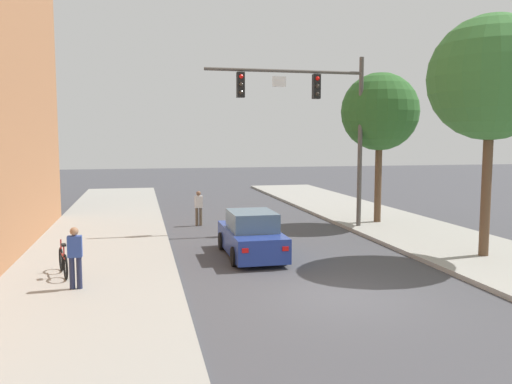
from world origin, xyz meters
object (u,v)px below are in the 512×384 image
object	(u,v)px
pedestrian_sidewalk_left_walker	(75,255)
pedestrian_crossing_road	(199,206)
street_tree_nearest	(491,79)
street_tree_second	(380,112)
bicycle_leaning	(63,262)
traffic_signal_mast	(318,109)
car_lead_blue	(251,236)

from	to	relation	value
pedestrian_sidewalk_left_walker	pedestrian_crossing_road	bearing A→B (deg)	66.70
pedestrian_sidewalk_left_walker	street_tree_nearest	world-z (taller)	street_tree_nearest
pedestrian_sidewalk_left_walker	street_tree_second	xyz separation A→B (m)	(12.67, 8.53, 4.24)
bicycle_leaning	street_tree_second	xyz separation A→B (m)	(13.18, 7.04, 4.76)
pedestrian_sidewalk_left_walker	street_tree_second	bearing A→B (deg)	33.97
bicycle_leaning	street_tree_nearest	world-z (taller)	street_tree_nearest
traffic_signal_mast	pedestrian_sidewalk_left_walker	xyz separation A→B (m)	(-9.33, -7.68, -4.30)
pedestrian_crossing_road	bicycle_leaning	size ratio (longest dim) A/B	0.95
pedestrian_sidewalk_left_walker	street_tree_second	size ratio (longest dim) A/B	0.23
pedestrian_sidewalk_left_walker	car_lead_blue	bearing A→B (deg)	31.38
pedestrian_sidewalk_left_walker	bicycle_leaning	world-z (taller)	pedestrian_sidewalk_left_walker
pedestrian_sidewalk_left_walker	traffic_signal_mast	bearing A→B (deg)	39.48
street_tree_second	car_lead_blue	bearing A→B (deg)	-144.20
car_lead_blue	street_tree_second	size ratio (longest dim) A/B	0.61
street_tree_nearest	car_lead_blue	bearing A→B (deg)	163.98
pedestrian_sidewalk_left_walker	bicycle_leaning	xyz separation A→B (m)	(-0.51, 1.50, -0.52)
street_tree_nearest	pedestrian_sidewalk_left_walker	bearing A→B (deg)	-175.02
street_tree_nearest	street_tree_second	distance (m)	7.45
car_lead_blue	pedestrian_crossing_road	distance (m)	6.89
pedestrian_crossing_road	street_tree_nearest	xyz separation A→B (m)	(8.63, -8.98, 5.12)
car_lead_blue	street_tree_nearest	distance (m)	9.50
traffic_signal_mast	pedestrian_crossing_road	distance (m)	7.10
car_lead_blue	pedestrian_sidewalk_left_walker	bearing A→B (deg)	-148.62
pedestrian_crossing_road	traffic_signal_mast	bearing A→B (deg)	-26.05
car_lead_blue	pedestrian_sidewalk_left_walker	world-z (taller)	pedestrian_sidewalk_left_walker
traffic_signal_mast	street_tree_nearest	distance (m)	7.54
traffic_signal_mast	bicycle_leaning	distance (m)	12.58
pedestrian_crossing_road	bicycle_leaning	world-z (taller)	pedestrian_crossing_road
pedestrian_crossing_road	street_tree_nearest	size ratio (longest dim) A/B	0.21
street_tree_nearest	street_tree_second	size ratio (longest dim) A/B	1.14
pedestrian_crossing_road	street_tree_second	xyz separation A→B (m)	(8.31, -1.58, 4.39)
bicycle_leaning	pedestrian_crossing_road	bearing A→B (deg)	60.54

